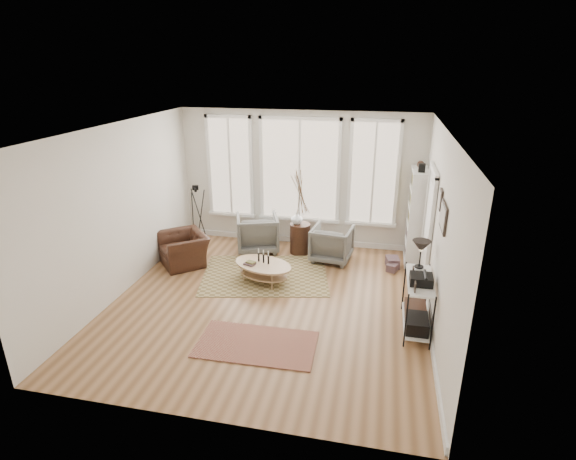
% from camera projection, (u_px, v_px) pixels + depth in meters
% --- Properties ---
extents(room, '(5.50, 5.54, 2.90)m').
position_uv_depth(room, '(269.00, 223.00, 7.14)').
color(room, '#A2744C').
rests_on(room, ground).
extents(bay_window, '(4.14, 0.12, 2.24)m').
position_uv_depth(bay_window, '(300.00, 172.00, 9.54)').
color(bay_window, tan).
rests_on(bay_window, ground).
extents(door, '(0.09, 1.06, 2.22)m').
position_uv_depth(door, '(428.00, 228.00, 7.78)').
color(door, silver).
rests_on(door, ground).
extents(bookcase, '(0.31, 0.85, 2.06)m').
position_uv_depth(bookcase, '(416.00, 217.00, 8.85)').
color(bookcase, white).
rests_on(bookcase, ground).
extents(low_shelf, '(0.38, 1.08, 1.30)m').
position_uv_depth(low_shelf, '(418.00, 298.00, 6.71)').
color(low_shelf, white).
rests_on(low_shelf, ground).
extents(wall_art, '(0.04, 0.88, 0.44)m').
position_uv_depth(wall_art, '(443.00, 212.00, 6.21)').
color(wall_art, black).
rests_on(wall_art, ground).
extents(rug_main, '(2.66, 2.21, 0.01)m').
position_uv_depth(rug_main, '(265.00, 275.00, 8.58)').
color(rug_main, brown).
rests_on(rug_main, ground).
extents(rug_runner, '(1.73, 0.99, 0.01)m').
position_uv_depth(rug_runner, '(256.00, 344.00, 6.48)').
color(rug_runner, maroon).
rests_on(rug_runner, ground).
extents(coffee_table, '(1.32, 1.07, 0.52)m').
position_uv_depth(coffee_table, '(263.00, 268.00, 8.24)').
color(coffee_table, tan).
rests_on(coffee_table, ground).
extents(armchair_left, '(1.09, 1.11, 0.80)m').
position_uv_depth(armchair_left, '(257.00, 233.00, 9.56)').
color(armchair_left, slate).
rests_on(armchair_left, ground).
extents(armchair_right, '(0.87, 0.89, 0.72)m').
position_uv_depth(armchair_right, '(332.00, 243.00, 9.10)').
color(armchair_right, slate).
rests_on(armchair_right, ground).
extents(side_table, '(0.43, 0.43, 1.80)m').
position_uv_depth(side_table, '(300.00, 214.00, 9.29)').
color(side_table, '#3A1F14').
rests_on(side_table, ground).
extents(vase, '(0.24, 0.24, 0.25)m').
position_uv_depth(vase, '(297.00, 218.00, 9.33)').
color(vase, silver).
rests_on(vase, side_table).
extents(accent_chair, '(1.27, 1.26, 0.62)m').
position_uv_depth(accent_chair, '(184.00, 249.00, 8.97)').
color(accent_chair, '#3A1F14').
rests_on(accent_chair, ground).
extents(tripod_camera, '(0.47, 0.47, 1.32)m').
position_uv_depth(tripod_camera, '(198.00, 217.00, 9.88)').
color(tripod_camera, black).
rests_on(tripod_camera, ground).
extents(book_stack_near, '(0.29, 0.34, 0.20)m').
position_uv_depth(book_stack_near, '(392.00, 262.00, 8.89)').
color(book_stack_near, brown).
rests_on(book_stack_near, ground).
extents(book_stack_far, '(0.25, 0.28, 0.15)m').
position_uv_depth(book_stack_far, '(392.00, 267.00, 8.72)').
color(book_stack_far, brown).
rests_on(book_stack_far, ground).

